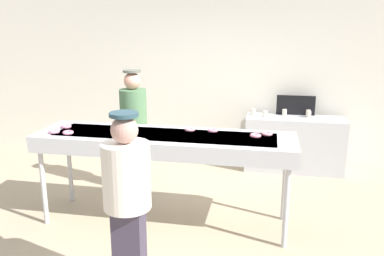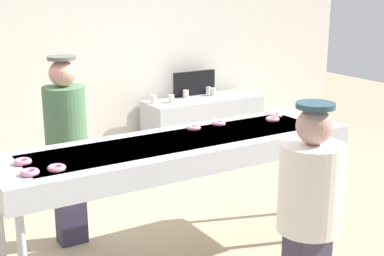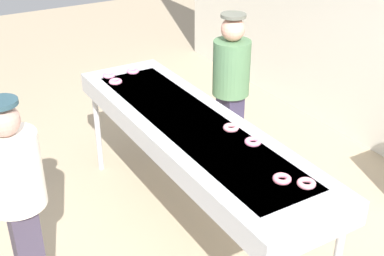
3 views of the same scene
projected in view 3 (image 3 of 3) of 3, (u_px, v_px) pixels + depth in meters
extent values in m
plane|color=tan|center=(192.00, 229.00, 4.49)|extent=(16.00, 16.00, 0.00)
cube|color=#B7BABF|center=(192.00, 133.00, 4.04)|extent=(2.89, 0.78, 0.18)
cube|color=slate|center=(192.00, 128.00, 4.02)|extent=(2.46, 0.55, 0.08)
cylinder|color=#B7BABF|center=(98.00, 132.00, 5.17)|extent=(0.06, 0.06, 0.88)
cylinder|color=#B7BABF|center=(153.00, 118.00, 5.45)|extent=(0.06, 0.06, 0.88)
torus|color=pink|center=(306.00, 183.00, 3.22)|extent=(0.16, 0.16, 0.04)
torus|color=pink|center=(253.00, 142.00, 3.70)|extent=(0.17, 0.17, 0.04)
torus|color=pink|center=(116.00, 82.00, 4.70)|extent=(0.15, 0.15, 0.04)
torus|color=pink|center=(231.00, 128.00, 3.89)|extent=(0.17, 0.17, 0.04)
torus|color=pink|center=(133.00, 71.00, 4.93)|extent=(0.17, 0.17, 0.04)
torus|color=pink|center=(109.00, 75.00, 4.83)|extent=(0.17, 0.17, 0.04)
torus|color=pink|center=(282.00, 179.00, 3.27)|extent=(0.14, 0.14, 0.04)
cube|color=#342E47|center=(229.00, 133.00, 5.14)|extent=(0.24, 0.18, 0.88)
cylinder|color=#4C724C|center=(231.00, 68.00, 4.81)|extent=(0.36, 0.36, 0.53)
sphere|color=tan|center=(233.00, 29.00, 4.64)|extent=(0.22, 0.22, 0.22)
cylinder|color=#57594E|center=(233.00, 15.00, 4.58)|extent=(0.23, 0.23, 0.03)
cube|color=#3B3446|center=(29.00, 252.00, 3.61)|extent=(0.24, 0.18, 0.84)
cylinder|color=silver|center=(13.00, 171.00, 3.29)|extent=(0.38, 0.38, 0.53)
sphere|color=tan|center=(3.00, 120.00, 3.12)|extent=(0.21, 0.21, 0.21)
cylinder|color=#28444F|center=(0.00, 103.00, 3.06)|extent=(0.22, 0.22, 0.03)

